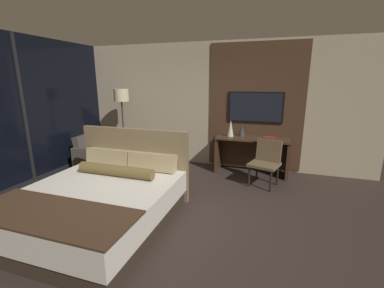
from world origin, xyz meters
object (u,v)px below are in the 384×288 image
object	(u,v)px
bed	(100,201)
vase_short	(242,130)
vase_tall	(231,128)
desk	(252,149)
floor_lamp	(122,101)
book	(269,138)
desk_chair	(266,159)
tv	(255,107)
armchair_by_window	(94,157)

from	to	relation	value
bed	vase_short	size ratio (longest dim) A/B	8.58
bed	vase_tall	world-z (taller)	bed
bed	vase_short	bearing A→B (deg)	60.72
desk	floor_lamp	bearing A→B (deg)	-175.52
vase_short	book	world-z (taller)	vase_short
desk	desk_chair	size ratio (longest dim) A/B	1.74
bed	floor_lamp	xyz separation A→B (m)	(-1.18, 2.51, 1.17)
tv	desk_chair	world-z (taller)	tv
armchair_by_window	vase_short	size ratio (longest dim) A/B	3.07
book	armchair_by_window	bearing A→B (deg)	-168.02
tv	book	bearing A→B (deg)	-33.44
desk	floor_lamp	size ratio (longest dim) A/B	0.85
vase_tall	desk	bearing A→B (deg)	2.94
armchair_by_window	desk	bearing A→B (deg)	-83.94
desk	book	xyz separation A→B (m)	(0.34, 0.01, 0.28)
desk_chair	vase_tall	distance (m)	1.08
armchair_by_window	floor_lamp	xyz separation A→B (m)	(0.48, 0.56, 1.23)
armchair_by_window	floor_lamp	size ratio (longest dim) A/B	0.44
floor_lamp	book	xyz separation A→B (m)	(3.34, 0.25, -0.69)
bed	desk	xyz separation A→B (m)	(1.83, 2.75, 0.20)
floor_lamp	bed	bearing A→B (deg)	-64.85
desk	tv	world-z (taller)	tv
vase_tall	book	xyz separation A→B (m)	(0.81, 0.04, -0.16)
tv	vase_short	size ratio (longest dim) A/B	4.56
bed	vase_tall	xyz separation A→B (m)	(1.35, 2.72, 0.64)
desk	tv	size ratio (longest dim) A/B	1.30
desk	vase_short	world-z (taller)	vase_short
bed	armchair_by_window	distance (m)	2.56
bed	desk_chair	size ratio (longest dim) A/B	2.51
bed	tv	xyz separation A→B (m)	(1.83, 2.99, 1.08)
book	vase_short	bearing A→B (deg)	173.86
vase_short	desk_chair	bearing A→B (deg)	-49.97
desk_chair	armchair_by_window	xyz separation A→B (m)	(-3.81, -0.20, -0.25)
tv	vase_tall	world-z (taller)	tv
vase_short	book	bearing A→B (deg)	-6.14
tv	vase_short	bearing A→B (deg)	-147.11
vase_tall	floor_lamp	bearing A→B (deg)	-175.23
desk	book	distance (m)	0.44
floor_lamp	vase_short	distance (m)	2.84
desk_chair	armchair_by_window	world-z (taller)	desk_chair
armchair_by_window	vase_tall	world-z (taller)	vase_tall
vase_tall	vase_short	distance (m)	0.26
tv	vase_short	world-z (taller)	tv
tv	armchair_by_window	xyz separation A→B (m)	(-3.49, -1.03, -1.14)
desk	armchair_by_window	xyz separation A→B (m)	(-3.49, -0.80, -0.26)
vase_tall	armchair_by_window	bearing A→B (deg)	-165.62
tv	armchair_by_window	size ratio (longest dim) A/B	1.48
armchair_by_window	book	world-z (taller)	book
tv	book	world-z (taller)	tv
desk_chair	book	size ratio (longest dim) A/B	3.69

